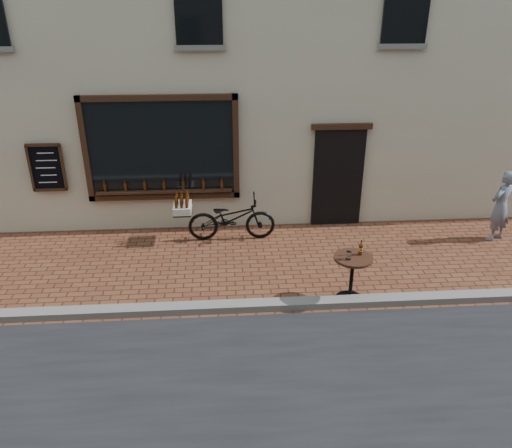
{
  "coord_description": "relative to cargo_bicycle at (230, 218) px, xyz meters",
  "views": [
    {
      "loc": [
        -0.64,
        -6.78,
        4.85
      ],
      "look_at": [
        -0.07,
        1.2,
        1.1
      ],
      "focal_mm": 35.0,
      "sensor_mm": 36.0,
      "label": 1
    }
  ],
  "objects": [
    {
      "name": "ground",
      "position": [
        0.51,
        -2.84,
        -0.49
      ],
      "size": [
        90.0,
        90.0,
        0.0
      ],
      "primitive_type": "plane",
      "color": "brown",
      "rests_on": "ground"
    },
    {
      "name": "cargo_bicycle",
      "position": [
        0.0,
        0.0,
        0.0
      ],
      "size": [
        2.12,
        0.65,
        1.03
      ],
      "rotation": [
        0.0,
        0.0,
        1.57
      ],
      "color": "black",
      "rests_on": "ground"
    },
    {
      "name": "pedestrian",
      "position": [
        5.66,
        -0.42,
        0.28
      ],
      "size": [
        0.67,
        0.59,
        1.54
      ],
      "primitive_type": "imported",
      "rotation": [
        0.0,
        0.0,
        3.64
      ],
      "color": "slate",
      "rests_on": "ground"
    },
    {
      "name": "kerb",
      "position": [
        0.51,
        -2.64,
        -0.43
      ],
      "size": [
        90.0,
        0.25,
        0.12
      ],
      "primitive_type": "cube",
      "color": "slate",
      "rests_on": "ground"
    },
    {
      "name": "bistro_table",
      "position": [
        2.0,
        -2.49,
        0.11
      ],
      "size": [
        0.66,
        0.66,
        1.13
      ],
      "color": "black",
      "rests_on": "ground"
    }
  ]
}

